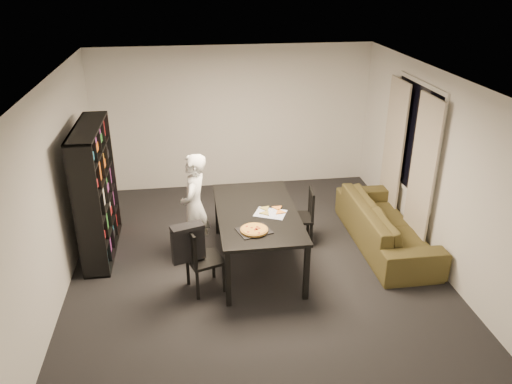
{
  "coord_description": "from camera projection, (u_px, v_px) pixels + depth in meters",
  "views": [
    {
      "loc": [
        -0.82,
        -6.0,
        3.86
      ],
      "look_at": [
        0.04,
        0.06,
        1.05
      ],
      "focal_mm": 35.0,
      "sensor_mm": 36.0,
      "label": 1
    }
  ],
  "objects": [
    {
      "name": "window_frame",
      "position": [
        415.0,
        139.0,
        7.35
      ],
      "size": [
        0.03,
        1.52,
        1.72
      ],
      "primitive_type": "cube",
      "color": "white",
      "rests_on": "room"
    },
    {
      "name": "chair_left",
      "position": [
        198.0,
        255.0,
        6.28
      ],
      "size": [
        0.53,
        0.53,
        0.9
      ],
      "rotation": [
        0.0,
        0.0,
        1.9
      ],
      "color": "black",
      "rests_on": "room"
    },
    {
      "name": "dining_table",
      "position": [
        257.0,
        216.0,
        6.77
      ],
      "size": [
        1.08,
        1.94,
        0.81
      ],
      "color": "black",
      "rests_on": "room"
    },
    {
      "name": "baking_tray",
      "position": [
        254.0,
        231.0,
        6.24
      ],
      "size": [
        0.48,
        0.42,
        0.01
      ],
      "primitive_type": "cube",
      "rotation": [
        0.0,
        0.0,
        0.3
      ],
      "color": "black",
      "rests_on": "dining_table"
    },
    {
      "name": "bookshelf",
      "position": [
        96.0,
        192.0,
        6.98
      ],
      "size": [
        0.35,
        1.5,
        1.9
      ],
      "primitive_type": "cube",
      "color": "black",
      "rests_on": "room"
    },
    {
      "name": "kitchen_towel",
      "position": [
        270.0,
        213.0,
        6.68
      ],
      "size": [
        0.49,
        0.44,
        0.01
      ],
      "primitive_type": "cube",
      "rotation": [
        0.0,
        0.0,
        -0.43
      ],
      "color": "white",
      "rests_on": "dining_table"
    },
    {
      "name": "person",
      "position": [
        194.0,
        207.0,
        6.93
      ],
      "size": [
        0.51,
        0.65,
        1.56
      ],
      "primitive_type": "imported",
      "rotation": [
        0.0,
        0.0,
        -1.84
      ],
      "color": "white",
      "rests_on": "room"
    },
    {
      "name": "draped_jacket",
      "position": [
        188.0,
        242.0,
        6.13
      ],
      "size": [
        0.43,
        0.29,
        0.5
      ],
      "rotation": [
        0.0,
        0.0,
        1.9
      ],
      "color": "black",
      "rests_on": "chair_left"
    },
    {
      "name": "curtain_right",
      "position": [
        393.0,
        150.0,
        7.95
      ],
      "size": [
        0.03,
        0.7,
        2.25
      ],
      "primitive_type": "cube",
      "color": "#BFB5A3",
      "rests_on": "room"
    },
    {
      "name": "chair_right",
      "position": [
        304.0,
        213.0,
        7.4
      ],
      "size": [
        0.44,
        0.44,
        0.86
      ],
      "rotation": [
        0.0,
        0.0,
        -1.68
      ],
      "color": "black",
      "rests_on": "room"
    },
    {
      "name": "sofa",
      "position": [
        386.0,
        224.0,
        7.41
      ],
      "size": [
        0.88,
        2.26,
        0.66
      ],
      "primitive_type": "imported",
      "rotation": [
        0.0,
        0.0,
        1.57
      ],
      "color": "#463D1C",
      "rests_on": "room"
    },
    {
      "name": "room",
      "position": [
        254.0,
        177.0,
        6.57
      ],
      "size": [
        5.01,
        5.51,
        2.61
      ],
      "color": "black",
      "rests_on": "ground"
    },
    {
      "name": "window_pane",
      "position": [
        415.0,
        139.0,
        7.35
      ],
      "size": [
        0.02,
        1.4,
        1.6
      ],
      "primitive_type": "cube",
      "color": "black",
      "rests_on": "room"
    },
    {
      "name": "pizza_slices",
      "position": [
        272.0,
        210.0,
        6.74
      ],
      "size": [
        0.46,
        0.42,
        0.01
      ],
      "primitive_type": null,
      "rotation": [
        0.0,
        0.0,
        -0.37
      ],
      "color": "#D98843",
      "rests_on": "dining_table"
    },
    {
      "name": "curtain_left",
      "position": [
        422.0,
        175.0,
        7.01
      ],
      "size": [
        0.03,
        0.7,
        2.25
      ],
      "primitive_type": "cube",
      "color": "#BFB5A3",
      "rests_on": "room"
    },
    {
      "name": "pepperoni_pizza",
      "position": [
        254.0,
        230.0,
        6.22
      ],
      "size": [
        0.35,
        0.35,
        0.03
      ],
      "rotation": [
        0.0,
        0.0,
        0.36
      ],
      "color": "olive",
      "rests_on": "dining_table"
    }
  ]
}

